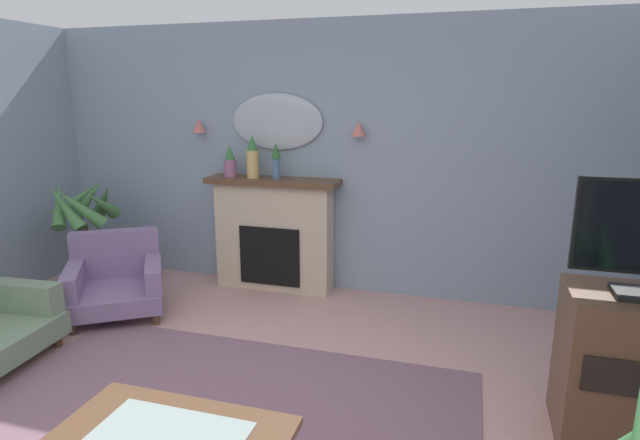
# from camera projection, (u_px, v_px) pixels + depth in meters

# --- Properties ---
(wall_back) EXTENTS (6.91, 0.10, 2.68)m
(wall_back) POSITION_uv_depth(u_px,v_px,m) (324.00, 159.00, 5.20)
(wall_back) COLOR #8C9EB2
(wall_back) RESTS_ON ground
(patterned_rug) EXTENTS (3.20, 2.40, 0.01)m
(patterned_rug) POSITION_uv_depth(u_px,v_px,m) (201.00, 436.00, 3.05)
(patterned_rug) COLOR #7F5B6B
(patterned_rug) RESTS_ON ground
(fireplace) EXTENTS (1.36, 0.36, 1.16)m
(fireplace) POSITION_uv_depth(u_px,v_px,m) (274.00, 235.00, 5.30)
(fireplace) COLOR beige
(fireplace) RESTS_ON ground
(mantel_vase_right) EXTENTS (0.13, 0.13, 0.33)m
(mantel_vase_right) POSITION_uv_depth(u_px,v_px,m) (230.00, 162.00, 5.23)
(mantel_vase_right) COLOR #9E6084
(mantel_vase_right) RESTS_ON fireplace
(mantel_vase_left) EXTENTS (0.13, 0.13, 0.44)m
(mantel_vase_left) POSITION_uv_depth(u_px,v_px,m) (253.00, 158.00, 5.15)
(mantel_vase_left) COLOR tan
(mantel_vase_left) RESTS_ON fireplace
(mantel_vase_centre) EXTENTS (0.10, 0.10, 0.36)m
(mantel_vase_centre) POSITION_uv_depth(u_px,v_px,m) (276.00, 159.00, 5.08)
(mantel_vase_centre) COLOR #4C7093
(mantel_vase_centre) RESTS_ON fireplace
(wall_mirror) EXTENTS (0.96, 0.06, 0.56)m
(wall_mirror) POSITION_uv_depth(u_px,v_px,m) (277.00, 122.00, 5.17)
(wall_mirror) COLOR #B2BCC6
(wall_sconce_left) EXTENTS (0.14, 0.14, 0.14)m
(wall_sconce_left) POSITION_uv_depth(u_px,v_px,m) (199.00, 126.00, 5.37)
(wall_sconce_left) COLOR #D17066
(wall_sconce_right) EXTENTS (0.14, 0.14, 0.14)m
(wall_sconce_right) POSITION_uv_depth(u_px,v_px,m) (359.00, 129.00, 4.90)
(wall_sconce_right) COLOR #D17066
(armchair_in_corner) EXTENTS (1.12, 1.13, 0.71)m
(armchair_in_corner) POSITION_uv_depth(u_px,v_px,m) (116.00, 279.00, 4.79)
(armchair_in_corner) COLOR gray
(armchair_in_corner) RESTS_ON ground
(tv_cabinet) EXTENTS (0.80, 0.57, 0.90)m
(tv_cabinet) POSITION_uv_depth(u_px,v_px,m) (636.00, 370.00, 2.93)
(tv_cabinet) COLOR brown
(tv_cabinet) RESTS_ON ground
(potted_plant_tall_palm) EXTENTS (0.75, 0.75, 1.15)m
(potted_plant_tall_palm) POSITION_uv_depth(u_px,v_px,m) (85.00, 230.00, 5.32)
(potted_plant_tall_palm) COLOR brown
(potted_plant_tall_palm) RESTS_ON ground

